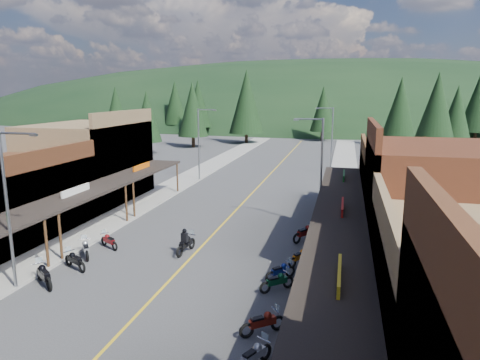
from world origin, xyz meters
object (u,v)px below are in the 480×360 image
Objects in this scene: streetlight_0 at (9,204)px; pine_3 at (323,109)px; pine_11 at (436,112)px; bike_east_9 at (305,232)px; pine_0 at (116,108)px; bike_west_5 at (44,274)px; bike_east_7 at (280,270)px; bike_east_8 at (300,256)px; shop_west_2 at (13,197)px; bike_west_8 at (109,240)px; pine_7 at (175,103)px; shop_east_3 at (411,189)px; bike_west_7 at (86,248)px; pedestrian_east_a at (319,260)px; pine_4 at (400,106)px; shop_east_2 at (438,209)px; pine_2 at (247,102)px; rider_on_bike at (186,243)px; pine_8 at (147,117)px; pine_10 at (193,109)px; streetlight_1 at (200,141)px; pine_1 at (198,104)px; bike_west_6 at (75,260)px; bike_east_6 at (277,281)px; bike_east_5 at (262,321)px; streetlight_3 at (331,137)px; bike_east_4 at (254,355)px; pedestrian_east_b at (340,202)px; pine_9 at (456,116)px; streetlight_2 at (319,168)px; shop_west_3 at (90,162)px; pine_5 at (479,101)px.

streetlight_0 is 0.73× the size of pine_3.
pine_11 reaches higher than bike_east_9.
bike_west_5 is (34.03, -67.30, -5.84)m from pine_0.
bike_east_7 is 0.98× the size of bike_east_8.
shop_west_2 is 1.36× the size of streetlight_0.
shop_west_2 is 5.85× the size of bike_west_8.
bike_east_8 is (38.48, -75.39, -6.70)m from pine_7.
bike_west_7 is at bearing -147.62° from shop_east_3.
pedestrian_east_a reaches higher than bike_west_5.
pine_4 is at bearing 95.19° from pine_11.
pine_2 is at bearing 112.90° from shop_east_2.
pine_8 is at bearing 126.44° from rider_on_bike.
pine_2 is 11.38m from pine_10.
shop_east_3 is at bearing -50.63° from pine_10.
streetlight_1 is 0.64× the size of pine_4.
pine_11 is (44.00, -32.00, -0.05)m from pine_1.
bike_west_8 is at bearing 33.14° from bike_west_7.
bike_west_6 is (34.29, -65.09, -5.90)m from pine_0.
bike_east_6 is (11.87, -1.66, -0.04)m from bike_west_7.
pine_2 reaches higher than pine_8.
pine_3 is 73.27m from bike_east_5.
pine_8 is at bearing -74.48° from pine_7.
bike_east_8 is (-0.47, -29.39, -3.92)m from streetlight_3.
streetlight_3 is 32.92m from pine_2.
pedestrian_east_a reaches higher than bike_east_5.
bike_east_8 is 2.06m from pedestrian_east_a.
pine_10 reaches higher than pine_8.
pine_4 is at bearing -13.39° from pine_1.
streetlight_1 reaches higher than bike_west_6.
pine_2 is 7.33× the size of bike_east_6.
pine_8 is 5.17× the size of bike_east_4.
bike_west_6 is (16.29, -43.09, -5.40)m from pine_8.
pine_2 is (-3.05, 36.00, 3.53)m from streetlight_1.
bike_east_4 is 21.55m from pedestrian_east_b.
pine_9 is at bearing 17.79° from bike_west_7.
rider_on_bike is (5.06, 0.35, 0.13)m from bike_west_8.
streetlight_3 is 33.25m from bike_east_6.
bike_east_8 is at bearing -3.08° from shop_west_2.
streetlight_2 is 0.69× the size of pine_10.
pedestrian_east_b reaches higher than bike_west_7.
shop_west_3 is 47.07m from pine_2.
pine_4 is at bearing 69.29° from streetlight_0.
pine_0 is 25.06m from pine_10.
bike_west_5 reaches higher than bike_east_4.
bike_west_6 is (-12.66, -11.09, -3.88)m from streetlight_2.
streetlight_0 reaches higher than bike_east_8.
shop_east_3 is 64.22m from pine_5.
pine_3 is 5.76× the size of bike_east_6.
streetlight_2 is at bearing -71.27° from pine_2.
bike_east_6 is (-0.16, 6.31, -0.01)m from bike_east_4.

